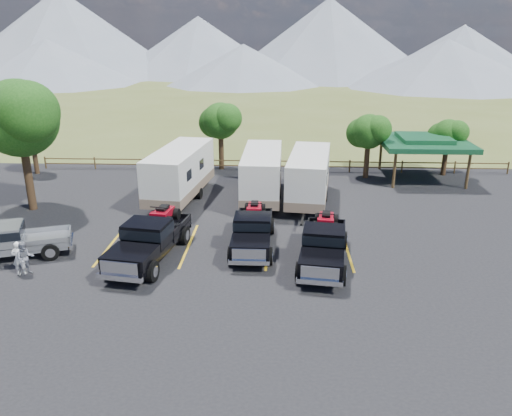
{
  "coord_description": "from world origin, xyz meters",
  "views": [
    {
      "loc": [
        2.51,
        -19.16,
        10.31
      ],
      "look_at": [
        1.36,
        5.41,
        1.6
      ],
      "focal_mm": 35.0,
      "sensor_mm": 36.0,
      "label": 1
    }
  ],
  "objects_px": {
    "tree_big_nw": "(19,118)",
    "rig_center": "(253,229)",
    "person_a": "(19,258)",
    "person_b": "(25,258)",
    "trailer_left": "(180,173)",
    "rig_left": "(150,238)",
    "pickup_silver": "(11,241)",
    "pavilion": "(424,142)",
    "trailer_right": "(309,177)",
    "rig_right": "(324,243)",
    "trailer_center": "(262,175)"
  },
  "relations": [
    {
      "from": "pickup_silver",
      "to": "trailer_right",
      "type": "bearing_deg",
      "value": 101.82
    },
    {
      "from": "pavilion",
      "to": "person_a",
      "type": "xyz_separation_m",
      "value": [
        -21.96,
        -16.56,
        -1.96
      ]
    },
    {
      "from": "pickup_silver",
      "to": "person_b",
      "type": "height_order",
      "value": "pickup_silver"
    },
    {
      "from": "pavilion",
      "to": "pickup_silver",
      "type": "distance_m",
      "value": 27.61
    },
    {
      "from": "rig_center",
      "to": "person_a",
      "type": "bearing_deg",
      "value": -160.72
    },
    {
      "from": "trailer_center",
      "to": "trailer_right",
      "type": "height_order",
      "value": "trailer_center"
    },
    {
      "from": "trailer_right",
      "to": "person_a",
      "type": "distance_m",
      "value": 17.16
    },
    {
      "from": "rig_left",
      "to": "trailer_left",
      "type": "xyz_separation_m",
      "value": [
        -0.25,
        8.95,
        0.69
      ]
    },
    {
      "from": "pavilion",
      "to": "trailer_center",
      "type": "bearing_deg",
      "value": -154.58
    },
    {
      "from": "trailer_left",
      "to": "trailer_center",
      "type": "relative_size",
      "value": 1.05
    },
    {
      "from": "pavilion",
      "to": "trailer_right",
      "type": "height_order",
      "value": "pavilion"
    },
    {
      "from": "rig_right",
      "to": "trailer_right",
      "type": "distance_m",
      "value": 8.9
    },
    {
      "from": "pavilion",
      "to": "pickup_silver",
      "type": "xyz_separation_m",
      "value": [
        -23.2,
        -14.85,
        -1.87
      ]
    },
    {
      "from": "trailer_right",
      "to": "person_b",
      "type": "xyz_separation_m",
      "value": [
        -13.11,
        -10.69,
        -0.87
      ]
    },
    {
      "from": "rig_left",
      "to": "pickup_silver",
      "type": "bearing_deg",
      "value": -168.85
    },
    {
      "from": "trailer_left",
      "to": "trailer_right",
      "type": "xyz_separation_m",
      "value": [
        8.2,
        -0.19,
        -0.09
      ]
    },
    {
      "from": "pavilion",
      "to": "rig_right",
      "type": "xyz_separation_m",
      "value": [
        -8.33,
        -14.72,
        -1.77
      ]
    },
    {
      "from": "trailer_left",
      "to": "person_b",
      "type": "distance_m",
      "value": 11.97
    },
    {
      "from": "rig_left",
      "to": "trailer_center",
      "type": "height_order",
      "value": "trailer_center"
    },
    {
      "from": "pavilion",
      "to": "rig_center",
      "type": "distance_m",
      "value": 17.64
    },
    {
      "from": "rig_center",
      "to": "person_b",
      "type": "distance_m",
      "value": 10.56
    },
    {
      "from": "pavilion",
      "to": "trailer_right",
      "type": "distance_m",
      "value": 10.44
    },
    {
      "from": "rig_center",
      "to": "trailer_left",
      "type": "height_order",
      "value": "trailer_left"
    },
    {
      "from": "pavilion",
      "to": "rig_center",
      "type": "bearing_deg",
      "value": -131.95
    },
    {
      "from": "rig_center",
      "to": "trailer_right",
      "type": "relative_size",
      "value": 0.65
    },
    {
      "from": "pavilion",
      "to": "rig_left",
      "type": "distance_m",
      "value": 22.13
    },
    {
      "from": "trailer_left",
      "to": "rig_right",
      "type": "bearing_deg",
      "value": -39.53
    },
    {
      "from": "rig_left",
      "to": "pickup_silver",
      "type": "xyz_separation_m",
      "value": [
        -6.67,
        -0.24,
        -0.17
      ]
    },
    {
      "from": "tree_big_nw",
      "to": "rig_center",
      "type": "xyz_separation_m",
      "value": [
        13.82,
        -5.08,
        -4.62
      ]
    },
    {
      "from": "rig_left",
      "to": "trailer_left",
      "type": "bearing_deg",
      "value": 100.74
    },
    {
      "from": "trailer_center",
      "to": "person_a",
      "type": "distance_m",
      "value": 15.24
    },
    {
      "from": "trailer_left",
      "to": "rig_center",
      "type": "bearing_deg",
      "value": -48.19
    },
    {
      "from": "tree_big_nw",
      "to": "rig_left",
      "type": "bearing_deg",
      "value": -36.35
    },
    {
      "from": "person_a",
      "to": "person_b",
      "type": "xyz_separation_m",
      "value": [
        0.27,
        0.02,
        -0.01
      ]
    },
    {
      "from": "trailer_right",
      "to": "person_a",
      "type": "xyz_separation_m",
      "value": [
        -13.38,
        -10.71,
        -0.85
      ]
    },
    {
      "from": "tree_big_nw",
      "to": "trailer_center",
      "type": "xyz_separation_m",
      "value": [
        14.01,
        2.49,
        -3.9
      ]
    },
    {
      "from": "tree_big_nw",
      "to": "trailer_left",
      "type": "bearing_deg",
      "value": 14.78
    },
    {
      "from": "tree_big_nw",
      "to": "pavilion",
      "type": "bearing_deg",
      "value": 17.34
    },
    {
      "from": "rig_center",
      "to": "rig_right",
      "type": "bearing_deg",
      "value": -25.75
    },
    {
      "from": "rig_right",
      "to": "person_a",
      "type": "height_order",
      "value": "rig_right"
    },
    {
      "from": "tree_big_nw",
      "to": "trailer_left",
      "type": "distance_m",
      "value": 9.84
    },
    {
      "from": "trailer_left",
      "to": "person_a",
      "type": "height_order",
      "value": "trailer_left"
    },
    {
      "from": "person_b",
      "to": "trailer_right",
      "type": "bearing_deg",
      "value": 8.08
    },
    {
      "from": "rig_right",
      "to": "person_b",
      "type": "relative_size",
      "value": 4.05
    },
    {
      "from": "rig_center",
      "to": "trailer_center",
      "type": "bearing_deg",
      "value": 88.88
    },
    {
      "from": "rig_center",
      "to": "trailer_left",
      "type": "distance_m",
      "value": 8.99
    },
    {
      "from": "tree_big_nw",
      "to": "pickup_silver",
      "type": "xyz_separation_m",
      "value": [
        2.34,
        -6.88,
        -4.68
      ]
    },
    {
      "from": "trailer_center",
      "to": "trailer_right",
      "type": "distance_m",
      "value": 2.98
    },
    {
      "from": "person_a",
      "to": "tree_big_nw",
      "type": "bearing_deg",
      "value": -84.8
    },
    {
      "from": "rig_right",
      "to": "person_b",
      "type": "distance_m",
      "value": 13.49
    }
  ]
}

